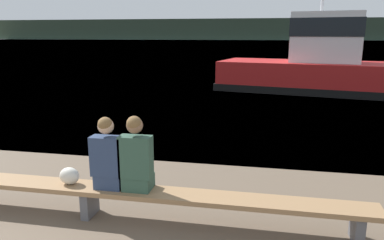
{
  "coord_description": "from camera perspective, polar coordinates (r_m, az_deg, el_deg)",
  "views": [
    {
      "loc": [
        2.77,
        -1.34,
        2.63
      ],
      "look_at": [
        1.25,
        6.37,
        0.81
      ],
      "focal_mm": 35.0,
      "sensor_mm": 36.0,
      "label": 1
    }
  ],
  "objects": [
    {
      "name": "water_surface",
      "position": [
        127.3,
        10.16,
        11.66
      ],
      "size": [
        240.0,
        240.0,
        0.0
      ],
      "primitive_type": "plane",
      "color": "#5684A3",
      "rests_on": "ground"
    },
    {
      "name": "shopping_bag",
      "position": [
        5.84,
        -18.21,
        -8.09
      ],
      "size": [
        0.3,
        0.21,
        0.26
      ],
      "color": "beige",
      "rests_on": "bench_main"
    },
    {
      "name": "far_shoreline",
      "position": [
        169.79,
        10.55,
        13.44
      ],
      "size": [
        600.0,
        12.0,
        8.88
      ],
      "primitive_type": "cube",
      "color": "#2D3D2D",
      "rests_on": "ground"
    },
    {
      "name": "bench_main",
      "position": [
        5.77,
        -15.43,
        -10.36
      ],
      "size": [
        8.02,
        0.45,
        0.46
      ],
      "color": "#8E6B47",
      "rests_on": "ground"
    },
    {
      "name": "tugboat_red",
      "position": [
        18.32,
        18.56,
        7.66
      ],
      "size": [
        9.24,
        5.02,
        6.28
      ],
      "rotation": [
        0.0,
        0.0,
        1.37
      ],
      "color": "#A81919",
      "rests_on": "water_surface"
    },
    {
      "name": "person_right",
      "position": [
        5.28,
        -8.5,
        -5.65
      ],
      "size": [
        0.45,
        0.37,
        1.09
      ],
      "color": "#2D4C3D",
      "rests_on": "bench_main"
    },
    {
      "name": "person_left",
      "position": [
        5.44,
        -12.7,
        -5.49
      ],
      "size": [
        0.45,
        0.37,
        1.05
      ],
      "color": "navy",
      "rests_on": "bench_main"
    }
  ]
}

